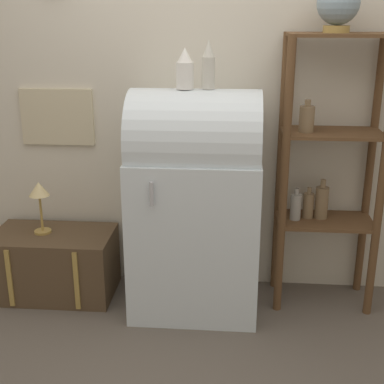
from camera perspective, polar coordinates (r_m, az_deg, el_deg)
The scene contains 9 objects.
ground_plane at distance 3.38m, azimuth 0.00°, elevation -13.65°, with size 12.00×12.00×0.00m, color #60564C.
wall_back at distance 3.46m, azimuth 0.71°, elevation 11.10°, with size 7.00×0.09×2.70m.
refrigerator at distance 3.27m, azimuth 0.34°, elevation -0.88°, with size 0.78×0.67×1.39m.
suitcase_trunk at distance 3.71m, azimuth -14.42°, elevation -7.39°, with size 0.78×0.46×0.43m.
shelf_unit at distance 3.36m, azimuth 14.18°, elevation 3.29°, with size 0.61×0.36×1.69m.
globe at distance 3.23m, azimuth 15.34°, elevation 18.73°, with size 0.24×0.24×0.28m.
vase_left at distance 3.10m, azimuth -0.77°, elevation 12.90°, with size 0.10×0.10×0.23m.
vase_center at distance 3.10m, azimuth 1.77°, elevation 13.30°, with size 0.08×0.08×0.28m.
desk_lamp at distance 3.56m, azimuth -15.98°, elevation -0.25°, with size 0.13×0.13×0.35m.
Camera 1 is at (0.24, -2.84, 1.81)m, focal length 50.00 mm.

